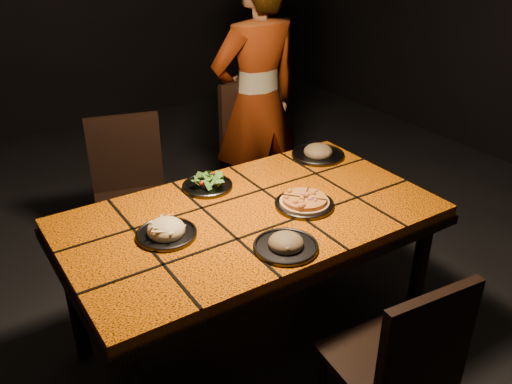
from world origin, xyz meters
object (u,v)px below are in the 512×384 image
dining_table (251,228)px  plate_pizza (304,203)px  chair_far_left (130,186)px  diner (257,104)px  plate_pasta (166,231)px  chair_far_right (261,150)px  chair_near (401,361)px

dining_table → plate_pizza: 0.26m
chair_far_left → plate_pizza: (0.43, -1.06, 0.25)m
chair_far_left → diner: (0.85, -0.01, 0.33)m
chair_far_left → plate_pasta: 1.00m
diner → plate_pasta: bearing=40.7°
dining_table → chair_far_right: chair_far_right is taller
chair_far_left → plate_pizza: chair_far_left is taller
chair_far_left → diner: 0.92m
chair_near → chair_far_right: (0.53, 1.70, 0.08)m
chair_far_left → plate_pasta: bearing=-86.1°
chair_far_right → plate_pizza: bearing=-114.6°
dining_table → chair_far_left: (-0.20, 0.98, -0.15)m
dining_table → diner: 1.18m
plate_pasta → diner: bearing=41.9°
chair_near → plate_pizza: size_ratio=2.77×
chair_near → plate_pizza: 0.79m
chair_far_right → diner: bearing=79.6°
diner → plate_pizza: diner is taller
plate_pasta → dining_table: bearing=-3.8°
diner → plate_pizza: bearing=66.5°
dining_table → chair_far_right: (0.65, 0.90, -0.10)m
dining_table → chair_near: 0.84m
chair_far_left → diner: size_ratio=0.53×
plate_pizza → plate_pasta: size_ratio=1.26×
plate_pizza → chair_near: bearing=-98.7°
dining_table → plate_pizza: bearing=-19.5°
chair_far_left → chair_far_right: chair_far_right is taller
chair_near → plate_pasta: (-0.50, 0.84, 0.28)m
diner → plate_pasta: diner is taller
chair_far_right → plate_pizza: 1.08m
dining_table → chair_far_right: 1.11m
plate_pasta → chair_near: bearing=-58.9°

